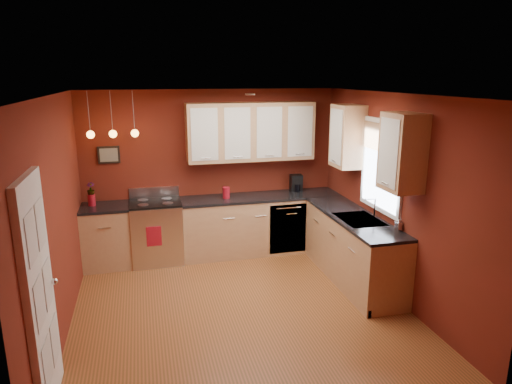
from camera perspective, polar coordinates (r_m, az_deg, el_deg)
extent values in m
plane|color=#9B502D|center=(5.83, -1.92, -14.39)|extent=(4.20, 4.20, 0.00)
cube|color=white|center=(5.11, -2.17, 12.06)|extent=(4.00, 4.20, 0.02)
cube|color=maroon|center=(7.33, -5.53, 2.48)|extent=(4.00, 0.02, 2.60)
cube|color=maroon|center=(3.44, 5.58, -11.74)|extent=(4.00, 0.02, 2.60)
cube|color=maroon|center=(5.30, -23.71, -3.39)|extent=(0.02, 4.20, 2.60)
cube|color=maroon|center=(6.06, 16.79, -0.64)|extent=(0.02, 4.20, 2.60)
cube|color=tan|center=(7.22, -18.09, -5.40)|extent=(0.70, 0.60, 0.90)
cube|color=tan|center=(7.42, 0.59, -4.12)|extent=(2.54, 0.60, 0.90)
cube|color=tan|center=(6.55, 11.97, -7.02)|extent=(0.60, 2.10, 0.90)
cube|color=black|center=(7.08, -18.39, -1.82)|extent=(0.70, 0.62, 0.04)
cube|color=black|center=(7.28, 0.59, -0.61)|extent=(2.54, 0.62, 0.04)
cube|color=black|center=(6.40, 12.18, -3.09)|extent=(0.62, 2.10, 0.04)
cube|color=silver|center=(7.19, -12.28, -4.98)|extent=(0.76, 0.64, 0.92)
cube|color=black|center=(6.90, -12.19, -5.64)|extent=(0.55, 0.02, 0.32)
cylinder|color=silver|center=(6.82, -12.29, -3.77)|extent=(0.60, 0.02, 0.02)
cube|color=black|center=(7.05, -12.48, -1.34)|extent=(0.76, 0.60, 0.03)
cylinder|color=gray|center=(6.91, -13.94, -1.58)|extent=(0.16, 0.16, 0.01)
cylinder|color=gray|center=(6.92, -10.96, -1.39)|extent=(0.16, 0.16, 0.01)
cylinder|color=gray|center=(7.18, -13.97, -0.98)|extent=(0.16, 0.16, 0.01)
cylinder|color=gray|center=(7.19, -11.10, -0.80)|extent=(0.16, 0.16, 0.01)
cube|color=silver|center=(7.32, -12.61, 0.00)|extent=(0.76, 0.04, 0.16)
cube|color=silver|center=(7.25, 4.01, -4.59)|extent=(0.60, 0.02, 0.80)
cube|color=gray|center=(6.27, 12.78, -3.53)|extent=(0.50, 0.70, 0.05)
cube|color=black|center=(6.42, 12.10, -3.17)|extent=(0.42, 0.30, 0.02)
cube|color=black|center=(6.13, 13.49, -4.09)|extent=(0.42, 0.30, 0.02)
cylinder|color=silver|center=(6.32, 14.65, -1.93)|extent=(0.02, 0.02, 0.28)
cylinder|color=silver|center=(6.26, 14.16, -0.84)|extent=(0.16, 0.02, 0.02)
cube|color=white|center=(6.22, 15.46, 3.16)|extent=(0.04, 1.02, 1.22)
cube|color=white|center=(6.21, 15.34, 3.15)|extent=(0.01, 0.90, 1.10)
cube|color=#A27851|center=(6.15, 15.45, 6.53)|extent=(0.02, 0.96, 0.36)
cube|color=white|center=(4.29, -25.42, -11.68)|extent=(0.06, 0.82, 2.05)
cube|color=silver|center=(3.91, -26.31, -5.19)|extent=(0.00, 0.28, 0.40)
cube|color=silver|center=(4.24, -25.36, -3.60)|extent=(0.00, 0.28, 0.40)
cube|color=silver|center=(4.11, -25.44, -12.44)|extent=(0.00, 0.28, 0.40)
cube|color=silver|center=(4.43, -24.58, -10.38)|extent=(0.00, 0.28, 0.40)
cube|color=silver|center=(4.38, -24.62, -18.91)|extent=(0.00, 0.28, 0.40)
cube|color=silver|center=(4.68, -23.85, -16.53)|extent=(0.00, 0.28, 0.40)
sphere|color=silver|center=(4.58, -23.89, -10.17)|extent=(0.06, 0.06, 0.06)
cube|color=tan|center=(7.17, -0.65, 7.55)|extent=(2.00, 0.35, 0.90)
cube|color=tan|center=(6.12, 14.27, 5.91)|extent=(0.35, 1.95, 0.90)
cube|color=black|center=(7.18, -17.91, 4.44)|extent=(0.32, 0.03, 0.26)
cylinder|color=gray|center=(6.80, -20.19, 9.26)|extent=(0.01, 0.01, 0.60)
sphere|color=#FFA53F|center=(6.83, -19.98, 6.76)|extent=(0.11, 0.11, 0.11)
cylinder|color=gray|center=(6.77, -17.64, 9.45)|extent=(0.01, 0.01, 0.60)
sphere|color=#FFA53F|center=(6.80, -17.45, 6.94)|extent=(0.11, 0.11, 0.11)
cylinder|color=gray|center=(6.76, -15.07, 9.62)|extent=(0.01, 0.01, 0.60)
sphere|color=#FFA53F|center=(6.79, -14.91, 7.10)|extent=(0.11, 0.11, 0.11)
cylinder|color=maroon|center=(7.12, -3.74, -0.15)|extent=(0.11, 0.11, 0.16)
cylinder|color=maroon|center=(7.10, -3.75, 0.54)|extent=(0.12, 0.12, 0.02)
cylinder|color=maroon|center=(7.13, -19.86, -0.95)|extent=(0.11, 0.11, 0.17)
imported|color=maroon|center=(7.09, -19.97, 0.33)|extent=(0.12, 0.12, 0.20)
cube|color=black|center=(7.57, 5.04, 1.15)|extent=(0.20, 0.17, 0.28)
cylinder|color=black|center=(7.54, 5.16, 0.51)|extent=(0.11, 0.11, 0.13)
imported|color=silver|center=(5.90, 17.41, -3.88)|extent=(0.09, 0.09, 0.17)
cube|color=maroon|center=(6.86, -12.64, -5.44)|extent=(0.22, 0.01, 0.30)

